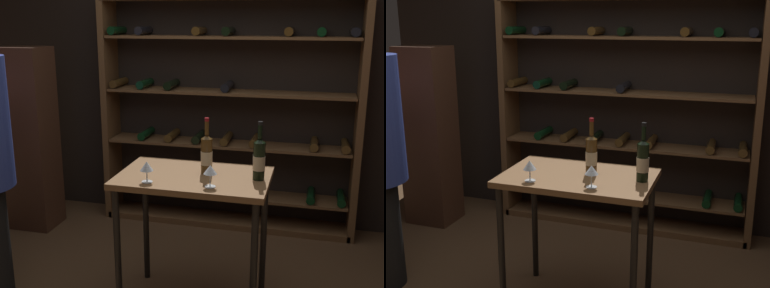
% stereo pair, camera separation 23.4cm
% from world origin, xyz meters
% --- Properties ---
extents(back_wall, '(4.97, 0.10, 2.79)m').
position_xyz_m(back_wall, '(0.00, 1.72, 1.40)').
color(back_wall, black).
rests_on(back_wall, ground).
extents(wine_rack, '(2.39, 0.32, 2.16)m').
position_xyz_m(wine_rack, '(0.04, 1.51, 1.08)').
color(wine_rack, brown).
rests_on(wine_rack, ground).
extents(tasting_table, '(0.98, 0.63, 0.96)m').
position_xyz_m(tasting_table, '(0.10, 0.09, 0.83)').
color(tasting_table, brown).
rests_on(tasting_table, ground).
extents(display_cabinet, '(0.44, 0.36, 1.70)m').
position_xyz_m(display_cabinet, '(-1.73, 1.03, 0.85)').
color(display_cabinet, '#4C2D1E').
rests_on(display_cabinet, ground).
extents(wine_bottle_amber_reserve, '(0.08, 0.08, 0.37)m').
position_xyz_m(wine_bottle_amber_reserve, '(0.51, 0.11, 1.09)').
color(wine_bottle_amber_reserve, black).
rests_on(wine_bottle_amber_reserve, tasting_table).
extents(wine_bottle_red_label, '(0.08, 0.08, 0.37)m').
position_xyz_m(wine_bottle_red_label, '(0.17, 0.15, 1.09)').
color(wine_bottle_red_label, '#4C3314').
rests_on(wine_bottle_red_label, tasting_table).
extents(wine_glass_stemmed_right, '(0.08, 0.08, 0.14)m').
position_xyz_m(wine_glass_stemmed_right, '(0.25, -0.11, 1.06)').
color(wine_glass_stemmed_right, silver).
rests_on(wine_glass_stemmed_right, tasting_table).
extents(wine_glass_stemmed_center, '(0.08, 0.08, 0.14)m').
position_xyz_m(wine_glass_stemmed_center, '(-0.15, -0.12, 1.05)').
color(wine_glass_stemmed_center, silver).
rests_on(wine_glass_stemmed_center, tasting_table).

